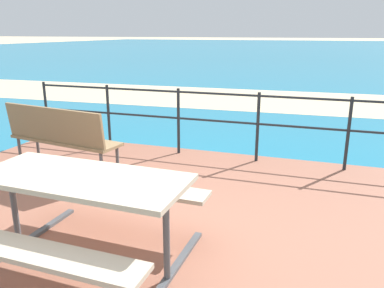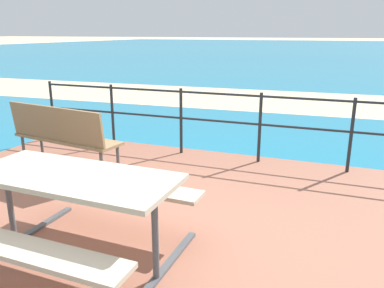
% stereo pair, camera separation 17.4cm
% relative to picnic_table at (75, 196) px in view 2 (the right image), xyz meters
% --- Properties ---
extents(ground_plane, '(240.00, 240.00, 0.00)m').
position_rel_picnic_table_xyz_m(ground_plane, '(0.26, 0.60, -0.62)').
color(ground_plane, beige).
extents(patio_paving, '(6.40, 5.20, 0.06)m').
position_rel_picnic_table_xyz_m(patio_paving, '(0.26, 0.60, -0.59)').
color(patio_paving, '#935B47').
rests_on(patio_paving, ground).
extents(sea_water, '(90.00, 90.00, 0.01)m').
position_rel_picnic_table_xyz_m(sea_water, '(0.26, 40.60, -0.62)').
color(sea_water, teal).
rests_on(sea_water, ground).
extents(beach_strip, '(54.10, 5.61, 0.01)m').
position_rel_picnic_table_xyz_m(beach_strip, '(0.26, 8.49, -0.62)').
color(beach_strip, beige).
rests_on(beach_strip, ground).
extents(picnic_table, '(1.66, 1.46, 0.74)m').
position_rel_picnic_table_xyz_m(picnic_table, '(0.00, 0.00, 0.00)').
color(picnic_table, '#BCAD93').
rests_on(picnic_table, patio_paving).
extents(park_bench, '(1.61, 0.66, 0.89)m').
position_rel_picnic_table_xyz_m(park_bench, '(-1.42, 1.63, -0.02)').
color(park_bench, '#8C704C').
rests_on(park_bench, patio_paving).
extents(railing_fence, '(5.94, 0.04, 0.98)m').
position_rel_picnic_table_xyz_m(railing_fence, '(0.26, 2.96, 0.06)').
color(railing_fence, '#1E2328').
rests_on(railing_fence, patio_paving).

